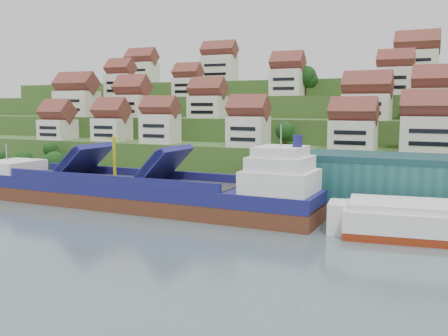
% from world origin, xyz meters
% --- Properties ---
extents(ground, '(300.00, 300.00, 0.00)m').
position_xyz_m(ground, '(0.00, 0.00, 0.00)').
color(ground, slate).
rests_on(ground, ground).
extents(quay, '(180.00, 14.00, 2.20)m').
position_xyz_m(quay, '(20.00, 15.00, 1.10)').
color(quay, gray).
rests_on(quay, ground).
extents(pebble_beach, '(45.00, 20.00, 1.00)m').
position_xyz_m(pebble_beach, '(-58.00, 12.00, 0.50)').
color(pebble_beach, gray).
rests_on(pebble_beach, ground).
extents(hillside, '(260.00, 128.00, 31.00)m').
position_xyz_m(hillside, '(0.00, 103.55, 10.66)').
color(hillside, '#2D4C1E').
rests_on(hillside, ground).
extents(hillside_village, '(157.65, 64.61, 29.67)m').
position_xyz_m(hillside_village, '(1.34, 59.70, 23.99)').
color(hillside_village, white).
rests_on(hillside_village, ground).
extents(hillside_trees, '(139.41, 62.56, 32.07)m').
position_xyz_m(hillside_trees, '(-5.69, 45.93, 17.35)').
color(hillside_trees, '#194115').
rests_on(hillside_trees, ground).
extents(flagpole, '(1.28, 0.16, 8.00)m').
position_xyz_m(flagpole, '(18.11, 10.00, 6.88)').
color(flagpole, gray).
rests_on(flagpole, quay).
extents(beach_huts, '(14.40, 3.70, 2.20)m').
position_xyz_m(beach_huts, '(-60.00, 10.75, 2.10)').
color(beach_huts, white).
rests_on(beach_huts, pebble_beach).
extents(cargo_ship, '(82.63, 13.25, 18.37)m').
position_xyz_m(cargo_ship, '(-9.84, 0.90, 3.46)').
color(cargo_ship, '#582D1A').
rests_on(cargo_ship, ground).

